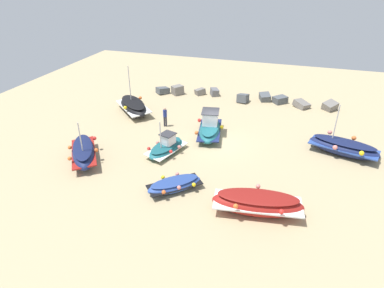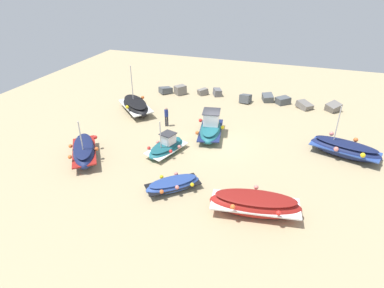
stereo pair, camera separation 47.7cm
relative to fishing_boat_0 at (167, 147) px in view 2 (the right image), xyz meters
name	(u,v)px [view 2 (the right image)]	position (x,y,z in m)	size (l,w,h in m)	color
ground_plane	(216,141)	(2.95, 2.92, -0.48)	(48.97, 48.97, 0.00)	tan
fishing_boat_0	(167,147)	(0.00, 0.00, 0.00)	(2.43, 3.72, 2.77)	#1E6670
fishing_boat_1	(345,149)	(12.20, 3.71, 0.12)	(5.14, 3.02, 3.69)	navy
fishing_boat_2	(211,128)	(2.26, 3.67, 0.21)	(2.47, 4.51, 2.04)	#1E6670
fishing_boat_3	(84,151)	(-5.15, -2.66, 0.14)	(3.87, 4.53, 3.23)	navy
fishing_boat_4	(255,204)	(7.19, -4.57, 0.15)	(5.21, 2.47, 1.22)	maroon
fishing_boat_5	(136,106)	(-5.65, 5.99, 0.15)	(4.71, 4.58, 4.32)	black
fishing_boat_6	(173,184)	(2.13, -4.03, -0.10)	(3.36, 3.22, 0.76)	#2D4C9E
person_walking	(166,115)	(-1.76, 4.17, 0.51)	(0.32, 0.32, 1.71)	#2D2D38
breakwater_rocks	(245,97)	(3.38, 12.23, -0.12)	(18.37, 2.78, 1.14)	#4C5156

